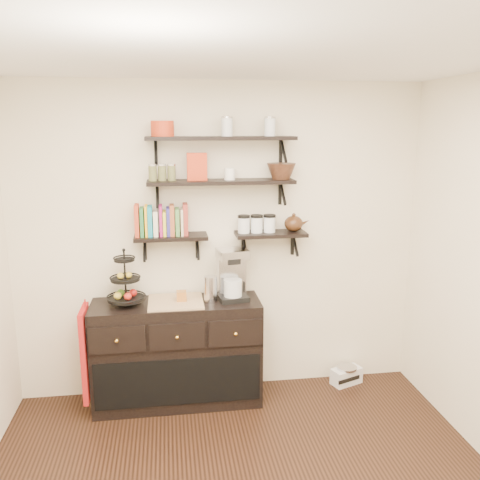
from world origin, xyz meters
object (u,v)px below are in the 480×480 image
(sideboard, at_px, (177,353))
(fruit_stand, at_px, (126,287))
(radio, at_px, (346,375))
(coffee_maker, at_px, (232,275))

(sideboard, xyz_separation_m, fruit_stand, (-0.40, 0.00, 0.60))
(radio, bearing_deg, coffee_maker, 162.10)
(sideboard, relative_size, fruit_stand, 3.09)
(fruit_stand, xyz_separation_m, coffee_maker, (0.87, 0.03, 0.05))
(fruit_stand, xyz_separation_m, radio, (1.94, 0.09, -0.97))
(fruit_stand, bearing_deg, radio, 2.54)
(sideboard, distance_m, coffee_maker, 0.81)
(sideboard, bearing_deg, coffee_maker, 3.60)
(sideboard, bearing_deg, radio, 3.31)
(sideboard, relative_size, coffee_maker, 3.18)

